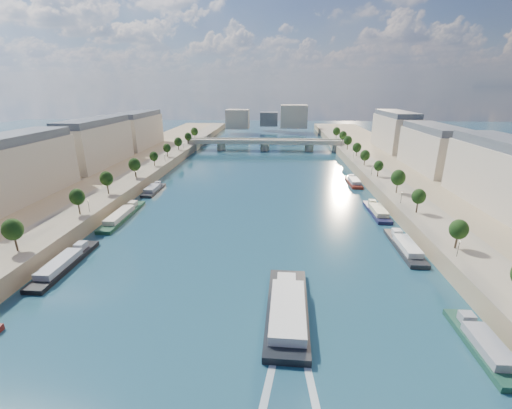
# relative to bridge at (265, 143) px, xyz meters

# --- Properties ---
(ground) EXTENTS (700.00, 700.00, 0.00)m
(ground) POSITION_rel_bridge_xyz_m (0.00, -116.81, -5.08)
(ground) COLOR #0D2C3D
(ground) RESTS_ON ground
(quay_left) EXTENTS (44.00, 520.00, 5.00)m
(quay_left) POSITION_rel_bridge_xyz_m (-72.00, -116.81, -2.58)
(quay_left) COLOR #9E8460
(quay_left) RESTS_ON ground
(quay_right) EXTENTS (44.00, 520.00, 5.00)m
(quay_right) POSITION_rel_bridge_xyz_m (72.00, -116.81, -2.58)
(quay_right) COLOR #9E8460
(quay_right) RESTS_ON ground
(pave_left) EXTENTS (14.00, 520.00, 0.10)m
(pave_left) POSITION_rel_bridge_xyz_m (-57.00, -116.81, -0.03)
(pave_left) COLOR gray
(pave_left) RESTS_ON quay_left
(pave_right) EXTENTS (14.00, 520.00, 0.10)m
(pave_right) POSITION_rel_bridge_xyz_m (57.00, -116.81, -0.03)
(pave_right) COLOR gray
(pave_right) RESTS_ON quay_right
(trees_left) EXTENTS (4.80, 268.80, 8.26)m
(trees_left) POSITION_rel_bridge_xyz_m (-55.00, -114.81, 5.39)
(trees_left) COLOR #382B1E
(trees_left) RESTS_ON ground
(trees_right) EXTENTS (4.80, 268.80, 8.26)m
(trees_right) POSITION_rel_bridge_xyz_m (55.00, -106.81, 5.39)
(trees_right) COLOR #382B1E
(trees_right) RESTS_ON ground
(lamps_left) EXTENTS (0.36, 200.36, 4.28)m
(lamps_left) POSITION_rel_bridge_xyz_m (-52.50, -126.81, 2.70)
(lamps_left) COLOR black
(lamps_left) RESTS_ON ground
(lamps_right) EXTENTS (0.36, 200.36, 4.28)m
(lamps_right) POSITION_rel_bridge_xyz_m (52.50, -111.81, 2.70)
(lamps_right) COLOR black
(lamps_right) RESTS_ON ground
(buildings_left) EXTENTS (16.00, 226.00, 23.20)m
(buildings_left) POSITION_rel_bridge_xyz_m (-85.00, -104.81, 11.37)
(buildings_left) COLOR beige
(buildings_left) RESTS_ON ground
(buildings_right) EXTENTS (16.00, 226.00, 23.20)m
(buildings_right) POSITION_rel_bridge_xyz_m (85.00, -104.81, 11.37)
(buildings_right) COLOR beige
(buildings_right) RESTS_ON ground
(skyline) EXTENTS (79.00, 42.00, 22.00)m
(skyline) POSITION_rel_bridge_xyz_m (3.19, 102.71, 9.57)
(skyline) COLOR beige
(skyline) RESTS_ON ground
(bridge) EXTENTS (112.00, 12.00, 8.15)m
(bridge) POSITION_rel_bridge_xyz_m (0.00, 0.00, 0.00)
(bridge) COLOR #C1B79E
(bridge) RESTS_ON ground
(tour_barge) EXTENTS (9.27, 29.24, 3.93)m
(tour_barge) POSITION_rel_bridge_xyz_m (11.25, -189.54, -3.97)
(tour_barge) COLOR black
(tour_barge) RESTS_ON ground
(wake) EXTENTS (10.76, 26.00, 0.04)m
(wake) POSITION_rel_bridge_xyz_m (11.25, -206.11, -5.06)
(wake) COLOR silver
(wake) RESTS_ON ground
(moored_barges_left) EXTENTS (5.00, 120.55, 3.60)m
(moored_barges_left) POSITION_rel_bridge_xyz_m (-45.50, -156.18, -4.24)
(moored_barges_left) COLOR maroon
(moored_barges_left) RESTS_ON ground
(moored_barges_right) EXTENTS (5.00, 165.00, 3.60)m
(moored_barges_right) POSITION_rel_bridge_xyz_m (45.50, -164.36, -4.24)
(moored_barges_right) COLOR black
(moored_barges_right) RESTS_ON ground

